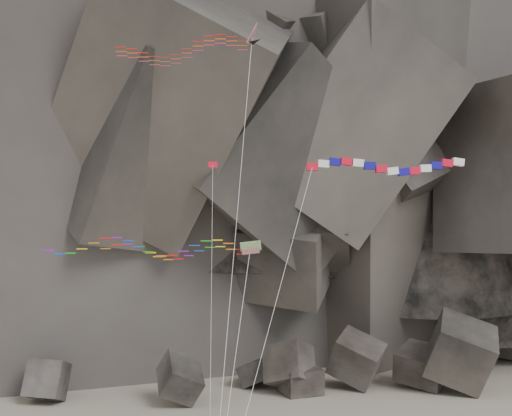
{
  "coord_description": "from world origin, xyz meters",
  "views": [
    {
      "loc": [
        0.08,
        -42.58,
        19.34
      ],
      "look_at": [
        1.62,
        6.0,
        21.04
      ],
      "focal_mm": 45.0,
      "sensor_mm": 36.0,
      "label": 1
    }
  ],
  "objects_px": {
    "banner_kite": "(385,167)",
    "pennant_kite": "(212,223)",
    "delta_kite": "(177,49)",
    "parafoil_kite": "(142,247)"
  },
  "relations": [
    {
      "from": "banner_kite",
      "to": "pennant_kite",
      "type": "relative_size",
      "value": 1.03
    },
    {
      "from": "delta_kite",
      "to": "banner_kite",
      "type": "distance_m",
      "value": 17.17
    },
    {
      "from": "delta_kite",
      "to": "parafoil_kite",
      "type": "bearing_deg",
      "value": -123.63
    },
    {
      "from": "delta_kite",
      "to": "banner_kite",
      "type": "relative_size",
      "value": 1.4
    },
    {
      "from": "delta_kite",
      "to": "pennant_kite",
      "type": "bearing_deg",
      "value": -25.25
    },
    {
      "from": "banner_kite",
      "to": "pennant_kite",
      "type": "distance_m",
      "value": 13.84
    },
    {
      "from": "banner_kite",
      "to": "parafoil_kite",
      "type": "height_order",
      "value": "banner_kite"
    },
    {
      "from": "pennant_kite",
      "to": "parafoil_kite",
      "type": "bearing_deg",
      "value": 177.08
    },
    {
      "from": "delta_kite",
      "to": "parafoil_kite",
      "type": "xyz_separation_m",
      "value": [
        -2.12,
        -1.86,
        -13.77
      ]
    },
    {
      "from": "banner_kite",
      "to": "parafoil_kite",
      "type": "xyz_separation_m",
      "value": [
        -17.17,
        -3.81,
        -5.74
      ]
    }
  ]
}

